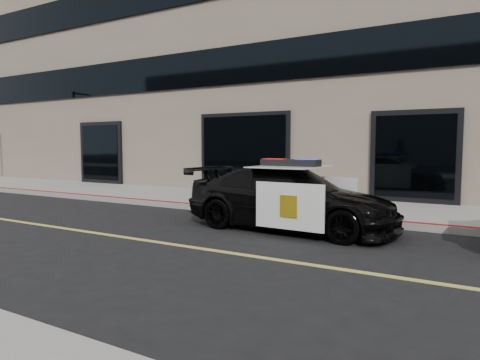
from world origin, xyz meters
The scene contains 5 objects.
ground centered at (0.00, 0.00, 0.00)m, with size 120.00×120.00×0.00m, color black.
sidewalk_n centered at (0.00, 5.25, 0.07)m, with size 60.00×3.50×0.15m, color gray.
building_n centered at (0.00, 10.50, 6.00)m, with size 60.00×7.00×12.00m, color #756856.
police_car centered at (2.75, 2.33, 0.66)m, with size 2.27×4.65×1.47m.
fire_hydrant centered at (0.49, 4.46, 0.50)m, with size 0.34×0.48×0.76m.
Camera 1 is at (6.29, -5.85, 1.76)m, focal length 32.00 mm.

